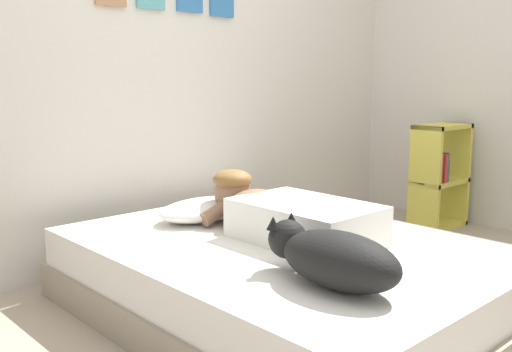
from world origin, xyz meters
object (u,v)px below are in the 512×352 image
object	(u,v)px
coffee_cup	(250,211)
bookshelf	(438,175)
pillow	(204,209)
cell_phone	(301,242)
dog	(332,257)
person_lying	(283,213)
bed	(284,278)

from	to	relation	value
coffee_cup	bookshelf	bearing A→B (deg)	-3.72
pillow	cell_phone	bearing A→B (deg)	-85.49
dog	cell_phone	bearing A→B (deg)	54.36
pillow	cell_phone	size ratio (longest dim) A/B	3.71
coffee_cup	person_lying	bearing A→B (deg)	-108.11
person_lying	coffee_cup	bearing A→B (deg)	71.89
person_lying	bookshelf	xyz separation A→B (m)	(1.85, 0.25, -0.06)
bookshelf	dog	bearing A→B (deg)	-159.33
cell_phone	bookshelf	world-z (taller)	bookshelf
bed	dog	distance (m)	0.64
bed	dog	bearing A→B (deg)	-118.76
bed	bookshelf	size ratio (longest dim) A/B	2.63
coffee_cup	cell_phone	distance (m)	0.53
bed	person_lying	world-z (taller)	person_lying
cell_phone	coffee_cup	bearing A→B (deg)	73.41
bed	pillow	xyz separation A→B (m)	(-0.02, 0.56, 0.23)
pillow	person_lying	xyz separation A→B (m)	(0.08, -0.49, 0.05)
dog	coffee_cup	size ratio (longest dim) A/B	4.60
bed	cell_phone	distance (m)	0.20
pillow	bookshelf	world-z (taller)	bookshelf
person_lying	dog	bearing A→B (deg)	-120.64
person_lying	bookshelf	world-z (taller)	bookshelf
pillow	dog	size ratio (longest dim) A/B	0.90
pillow	coffee_cup	bearing A→B (deg)	-32.34
coffee_cup	bookshelf	world-z (taller)	bookshelf
bed	bookshelf	xyz separation A→B (m)	(1.91, 0.32, 0.22)
person_lying	pillow	bearing A→B (deg)	99.64
coffee_cup	bookshelf	xyz separation A→B (m)	(1.73, -0.11, 0.00)
person_lying	bookshelf	distance (m)	1.87
pillow	dog	xyz separation A→B (m)	(-0.26, -1.07, 0.05)
pillow	coffee_cup	distance (m)	0.24
person_lying	bookshelf	bearing A→B (deg)	7.69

